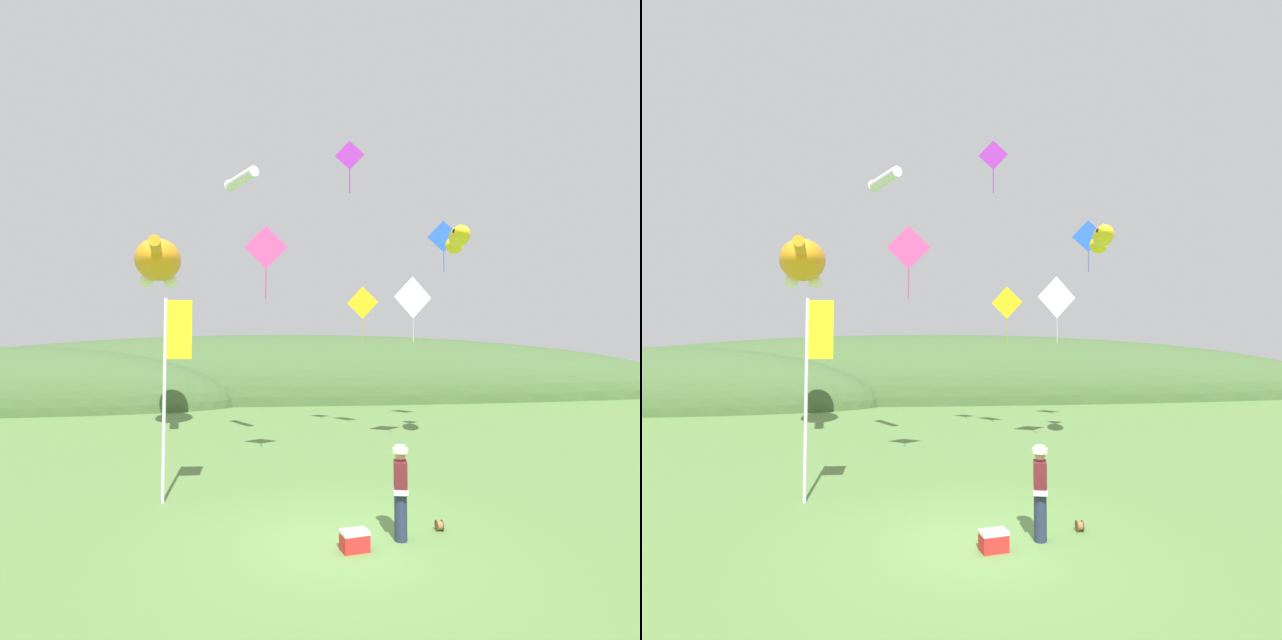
# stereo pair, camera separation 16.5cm
# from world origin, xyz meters

# --- Properties ---
(ground_plane) EXTENTS (120.00, 120.00, 0.00)m
(ground_plane) POSITION_xyz_m (0.00, 0.00, 0.00)
(ground_plane) COLOR #5B8442
(distant_hill_ridge) EXTENTS (63.83, 14.53, 8.90)m
(distant_hill_ridge) POSITION_xyz_m (-2.87, 25.54, 0.00)
(distant_hill_ridge) COLOR #426033
(distant_hill_ridge) RESTS_ON ground
(festival_attendant) EXTENTS (0.34, 0.46, 1.77)m
(festival_attendant) POSITION_xyz_m (1.13, -0.02, 0.95)
(festival_attendant) COLOR #232D47
(festival_attendant) RESTS_ON ground
(kite_spool) EXTENTS (0.13, 0.22, 0.22)m
(kite_spool) POSITION_xyz_m (2.02, 0.40, 0.11)
(kite_spool) COLOR olive
(kite_spool) RESTS_ON ground
(picnic_cooler) EXTENTS (0.55, 0.43, 0.36)m
(picnic_cooler) POSITION_xyz_m (0.19, -0.38, 0.18)
(picnic_cooler) COLOR red
(picnic_cooler) RESTS_ON ground
(festival_banner_pole) EXTENTS (0.66, 0.08, 4.80)m
(festival_banner_pole) POSITION_xyz_m (-3.67, 2.74, 3.14)
(festival_banner_pole) COLOR silver
(festival_banner_pole) RESTS_ON ground
(kite_giant_cat) EXTENTS (2.46, 6.48, 1.99)m
(kite_giant_cat) POSITION_xyz_m (-6.06, 12.04, 7.19)
(kite_giant_cat) COLOR orange
(kite_fish_windsock) EXTENTS (1.28, 2.59, 0.77)m
(kite_fish_windsock) POSITION_xyz_m (5.30, 7.59, 7.50)
(kite_fish_windsock) COLOR yellow
(kite_tube_streamer) EXTENTS (1.28, 1.85, 0.44)m
(kite_tube_streamer) POSITION_xyz_m (-2.37, 7.73, 9.42)
(kite_tube_streamer) COLOR white
(kite_diamond_white) EXTENTS (1.52, 0.38, 2.45)m
(kite_diamond_white) POSITION_xyz_m (3.93, 8.64, 5.45)
(kite_diamond_white) COLOR white
(kite_diamond_blue) EXTENTS (1.32, 0.54, 2.31)m
(kite_diamond_blue) POSITION_xyz_m (6.29, 11.86, 8.50)
(kite_diamond_blue) COLOR blue
(kite_diamond_gold) EXTENTS (1.22, 0.70, 2.29)m
(kite_diamond_gold) POSITION_xyz_m (2.58, 11.60, 5.49)
(kite_diamond_gold) COLOR yellow
(kite_diamond_violet) EXTENTS (1.08, 0.28, 2.01)m
(kite_diamond_violet) POSITION_xyz_m (1.60, 8.82, 10.81)
(kite_diamond_violet) COLOR purple
(kite_diamond_pink) EXTENTS (1.29, 0.08, 2.19)m
(kite_diamond_pink) POSITION_xyz_m (-1.47, 5.27, 6.55)
(kite_diamond_pink) COLOR #E53F8C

